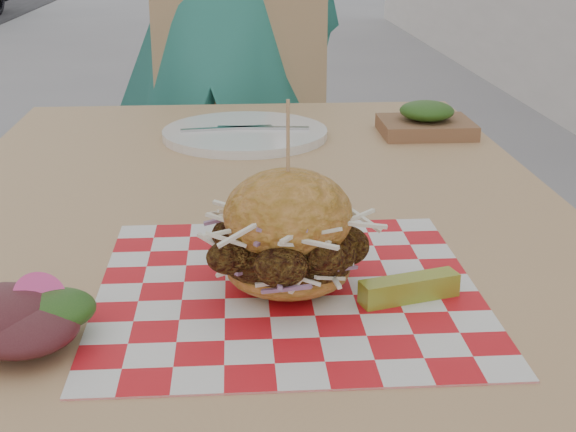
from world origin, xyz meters
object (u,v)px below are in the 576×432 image
(patio_table, at_px, (251,263))
(diner, at_px, (217,23))
(sandwich, at_px, (288,239))
(patio_chair, at_px, (243,158))

(patio_table, bearing_deg, diner, 92.89)
(diner, relative_size, sandwich, 9.34)
(patio_table, xyz_separation_m, patio_chair, (0.00, 0.92, -0.12))
(diner, distance_m, patio_table, 1.09)
(diner, distance_m, sandwich, 1.32)
(sandwich, bearing_deg, patio_table, 97.10)
(diner, bearing_deg, sandwich, 101.66)
(sandwich, bearing_deg, diner, 93.69)
(patio_table, height_order, patio_chair, patio_chair)
(diner, relative_size, patio_table, 1.42)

